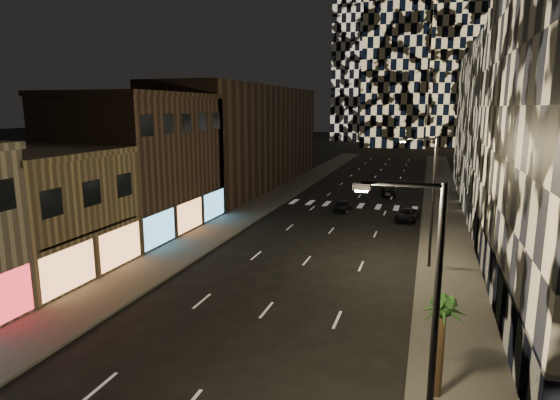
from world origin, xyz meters
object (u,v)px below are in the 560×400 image
Objects in this scene: streetlight_near at (427,314)px; streetlight_far at (430,193)px; car_dark_midlane at (343,206)px; car_dark_rightlane at (407,215)px; car_dark_oncoming at (389,191)px; palm_tree at (443,315)px.

streetlight_far is (0.00, 20.00, 0.00)m from streetlight_near.
car_dark_midlane is (-8.85, 16.50, -4.74)m from streetlight_far.
car_dark_midlane reaches higher than car_dark_rightlane.
car_dark_oncoming is at bearing 108.23° from car_dark_rightlane.
streetlight_far is 2.51× the size of car_dark_midlane.
streetlight_far is 2.10× the size of car_dark_oncoming.
palm_tree reaches higher than car_dark_oncoming.
car_dark_midlane is (-8.85, 36.50, -4.74)m from streetlight_near.
car_dark_midlane is at bearing 63.03° from car_dark_oncoming.
streetlight_near is at bearing -90.00° from streetlight_far.
streetlight_near and streetlight_far have the same top height.
streetlight_near reaches higher than car_dark_oncoming.
streetlight_near is 2.21× the size of palm_tree.
car_dark_oncoming is (-4.88, 27.67, -4.73)m from streetlight_far.
palm_tree is at bearing -69.01° from car_dark_midlane.
car_dark_oncoming is (-4.88, 47.67, -4.73)m from streetlight_near.
car_dark_rightlane is (6.92, -2.30, -0.03)m from car_dark_midlane.
streetlight_far is at bearing -76.33° from car_dark_rightlane.
streetlight_far reaches higher than car_dark_rightlane.
streetlight_near is 1.00× the size of streetlight_far.
palm_tree is at bearing -87.64° from streetlight_far.
car_dark_midlane is at bearing 106.46° from palm_tree.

